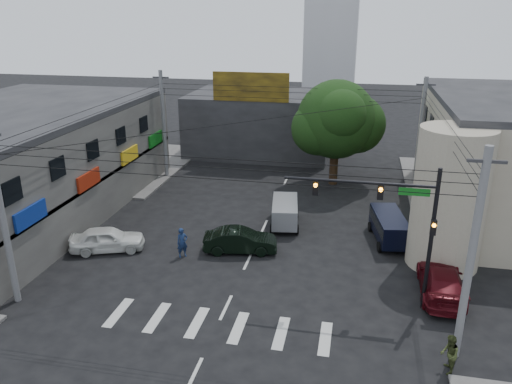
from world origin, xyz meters
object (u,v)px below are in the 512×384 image
(dark_sedan, at_px, (240,241))
(pedestrian_olive, at_px, (449,354))
(utility_pole_far_left, at_px, (164,125))
(white_compact, at_px, (107,239))
(silver_minivan, at_px, (285,214))
(navy_van, at_px, (389,228))
(utility_pole_far_right, at_px, (420,137))
(street_tree, at_px, (336,120))
(utility_pole_near_left, at_px, (2,216))
(utility_pole_near_right, at_px, (471,259))
(traffic_officer, at_px, (182,243))
(traffic_gantry, at_px, (397,215))
(maroon_sedan, at_px, (441,282))

(dark_sedan, height_order, pedestrian_olive, pedestrian_olive)
(utility_pole_far_left, distance_m, white_compact, 15.02)
(silver_minivan, relative_size, navy_van, 0.90)
(utility_pole_far_right, relative_size, pedestrian_olive, 5.44)
(street_tree, relative_size, pedestrian_olive, 5.14)
(street_tree, relative_size, utility_pole_far_left, 0.95)
(street_tree, xyz_separation_m, utility_pole_far_left, (-14.50, -1.00, -0.87))
(utility_pole_near_left, height_order, dark_sedan, utility_pole_near_left)
(silver_minivan, bearing_deg, utility_pole_near_right, -150.65)
(street_tree, bearing_deg, traffic_officer, -117.44)
(traffic_gantry, relative_size, maroon_sedan, 1.36)
(utility_pole_far_right, relative_size, maroon_sedan, 1.74)
(utility_pole_near_left, distance_m, maroon_sedan, 21.91)
(utility_pole_far_right, distance_m, silver_minivan, 13.03)
(utility_pole_far_left, bearing_deg, silver_minivan, -35.58)
(utility_pole_far_right, bearing_deg, maroon_sedan, -90.00)
(white_compact, relative_size, navy_van, 1.02)
(utility_pole_near_right, bearing_deg, pedestrian_olive, -113.28)
(white_compact, distance_m, navy_van, 17.47)
(utility_pole_far_left, height_order, navy_van, utility_pole_far_left)
(maroon_sedan, xyz_separation_m, pedestrian_olive, (-0.50, -6.08, 0.08))
(traffic_gantry, height_order, utility_pole_near_left, utility_pole_near_left)
(traffic_gantry, bearing_deg, maroon_sedan, 28.00)
(utility_pole_near_left, xyz_separation_m, traffic_officer, (6.58, 6.24, -3.70))
(utility_pole_far_right, height_order, maroon_sedan, utility_pole_far_right)
(white_compact, height_order, silver_minivan, silver_minivan)
(traffic_officer, bearing_deg, dark_sedan, -16.79)
(utility_pole_far_left, bearing_deg, utility_pole_near_left, -90.00)
(street_tree, height_order, maroon_sedan, street_tree)
(traffic_gantry, bearing_deg, traffic_officer, 166.83)
(silver_minivan, bearing_deg, traffic_gantry, -150.70)
(utility_pole_far_left, relative_size, traffic_officer, 5.09)
(dark_sedan, distance_m, pedestrian_olive, 13.83)
(dark_sedan, relative_size, silver_minivan, 1.11)
(maroon_sedan, bearing_deg, utility_pole_near_right, 91.23)
(utility_pole_near_right, height_order, navy_van, utility_pole_near_right)
(maroon_sedan, relative_size, traffic_officer, 2.93)
(street_tree, distance_m, utility_pole_far_right, 6.63)
(utility_pole_near_left, relative_size, utility_pole_far_right, 1.00)
(white_compact, relative_size, traffic_officer, 2.62)
(utility_pole_near_right, relative_size, white_compact, 1.94)
(silver_minivan, height_order, pedestrian_olive, silver_minivan)
(utility_pole_near_right, distance_m, white_compact, 20.49)
(pedestrian_olive, bearing_deg, utility_pole_far_left, -136.01)
(navy_van, height_order, traffic_officer, traffic_officer)
(traffic_gantry, bearing_deg, white_compact, 171.05)
(utility_pole_near_left, distance_m, silver_minivan, 17.29)
(traffic_gantry, relative_size, utility_pole_far_left, 0.78)
(utility_pole_far_left, bearing_deg, traffic_gantry, -42.86)
(street_tree, bearing_deg, white_compact, -129.45)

